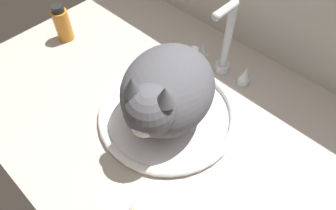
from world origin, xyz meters
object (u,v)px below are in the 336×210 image
cat (165,92)px  pill_bottle (118,210)px  faucet (225,48)px  amber_bottle (61,24)px  sink_basin (168,113)px

cat → pill_bottle: size_ratio=3.66×
faucet → cat: 22.72cm
cat → amber_bottle: 43.89cm
pill_bottle → amber_bottle: size_ratio=0.86×
faucet → sink_basin: bearing=-90.0°
pill_bottle → faucet: bearing=103.1°
faucet → cat: (0.67, -22.62, 2.02)cm
faucet → amber_bottle: bearing=-153.4°
faucet → pill_bottle: 47.03cm
amber_bottle → pill_bottle: bearing=-24.3°
faucet → pill_bottle: bearing=-76.9°
sink_basin → amber_bottle: size_ratio=3.04×
sink_basin → pill_bottle: size_ratio=3.51×
sink_basin → cat: (0.67, -1.56, 9.51)cm
cat → pill_bottle: bearing=-66.6°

